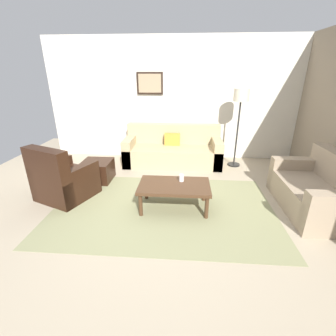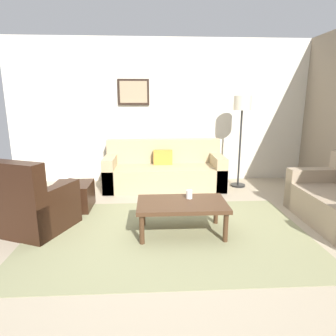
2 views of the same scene
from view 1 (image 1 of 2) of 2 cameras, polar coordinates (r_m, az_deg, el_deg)
The scene contains 11 objects.
ground_plane at distance 3.83m, azimuth -1.18°, elevation -9.60°, with size 8.00×8.00×0.00m, color tan.
rear_partition at distance 5.89m, azimuth 1.16°, elevation 16.14°, with size 6.00×0.12×2.80m, color silver.
area_rug at distance 3.83m, azimuth -1.18°, elevation -9.55°, with size 3.48×2.24×0.01m, color gray.
couch_main at distance 5.61m, azimuth 1.23°, elevation 4.30°, with size 2.21×0.92×0.88m.
couch_loveseat at distance 4.35m, azimuth 33.04°, elevation -4.98°, with size 0.91×1.51×0.88m.
armchair_leather at distance 4.35m, azimuth -24.20°, elevation -3.10°, with size 1.04×1.04×0.95m.
ottoman at distance 4.89m, azimuth -16.72°, elevation -0.64°, with size 0.56×0.56×0.40m, color black.
coffee_table at distance 3.67m, azimuth 1.53°, elevation -4.73°, with size 1.10×0.64×0.41m.
cup at distance 3.74m, azimuth 3.28°, elevation -2.40°, with size 0.08×0.08×0.11m, color white.
lamp_standing at distance 5.39m, azimuth 17.16°, elevation 14.75°, with size 0.32×0.32×1.71m.
framed_artwork at distance 5.82m, azimuth -4.42°, elevation 19.79°, with size 0.61×0.04×0.49m.
Camera 1 is at (0.32, -3.24, 2.02)m, focal length 25.16 mm.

